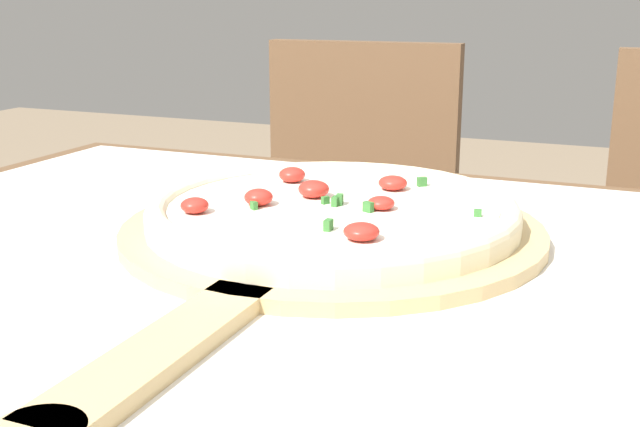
{
  "coord_description": "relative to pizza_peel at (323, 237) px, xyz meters",
  "views": [
    {
      "loc": [
        0.24,
        -0.53,
        0.99
      ],
      "look_at": [
        -0.03,
        0.1,
        0.8
      ],
      "focal_mm": 45.0,
      "sensor_mm": 36.0,
      "label": 1
    }
  ],
  "objects": [
    {
      "name": "pizza_peel",
      "position": [
        0.0,
        0.0,
        0.0
      ],
      "size": [
        0.39,
        0.61,
        0.01
      ],
      "color": "tan",
      "rests_on": "towel_cloth"
    },
    {
      "name": "pizza",
      "position": [
        -0.0,
        0.02,
        0.02
      ],
      "size": [
        0.34,
        0.34,
        0.04
      ],
      "color": "beige",
      "rests_on": "pizza_peel"
    },
    {
      "name": "chair_left",
      "position": [
        -0.26,
        0.73,
        -0.25
      ],
      "size": [
        0.41,
        0.41,
        0.9
      ],
      "rotation": [
        0.0,
        0.0,
        0.03
      ],
      "color": "brown",
      "rests_on": "ground_plane"
    },
    {
      "name": "towel_cloth",
      "position": [
        0.03,
        -0.11,
        -0.01
      ],
      "size": [
        1.04,
        0.85,
        0.0
      ],
      "color": "silver",
      "rests_on": "dining_table"
    }
  ]
}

